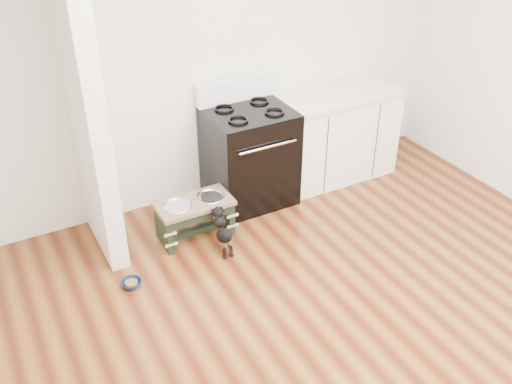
{
  "coord_description": "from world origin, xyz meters",
  "views": [
    {
      "loc": [
        -1.93,
        -2.01,
        3.0
      ],
      "look_at": [
        -0.03,
        1.5,
        0.51
      ],
      "focal_mm": 40.0,
      "sensor_mm": 36.0,
      "label": 1
    }
  ],
  "objects": [
    {
      "name": "oven_range",
      "position": [
        0.25,
        2.16,
        0.48
      ],
      "size": [
        0.76,
        0.69,
        1.14
      ],
      "color": "black",
      "rests_on": "ground"
    },
    {
      "name": "partition_wall",
      "position": [
        -1.18,
        2.1,
        1.35
      ],
      "size": [
        0.15,
        0.8,
        2.7
      ],
      "primitive_type": "cube",
      "color": "silver",
      "rests_on": "ground"
    },
    {
      "name": "dog_feeder",
      "position": [
        -0.46,
        1.83,
        0.26
      ],
      "size": [
        0.65,
        0.35,
        0.37
      ],
      "color": "black",
      "rests_on": "ground"
    },
    {
      "name": "floor_bowl",
      "position": [
        -1.17,
        1.46,
        0.03
      ],
      "size": [
        0.19,
        0.19,
        0.05
      ],
      "rotation": [
        0.0,
        0.0,
        -0.28
      ],
      "color": "navy",
      "rests_on": "ground"
    },
    {
      "name": "ground",
      "position": [
        0.0,
        0.0,
        0.0
      ],
      "size": [
        5.0,
        5.0,
        0.0
      ],
      "primitive_type": "plane",
      "color": "#481C0C",
      "rests_on": "ground"
    },
    {
      "name": "puppy",
      "position": [
        -0.34,
        1.53,
        0.22
      ],
      "size": [
        0.11,
        0.34,
        0.4
      ],
      "color": "black",
      "rests_on": "ground"
    },
    {
      "name": "room_shell",
      "position": [
        0.0,
        0.0,
        1.62
      ],
      "size": [
        5.0,
        5.0,
        5.0
      ],
      "color": "silver",
      "rests_on": "ground"
    },
    {
      "name": "cabinet_run",
      "position": [
        1.23,
        2.18,
        0.45
      ],
      "size": [
        1.24,
        0.64,
        0.91
      ],
      "color": "white",
      "rests_on": "ground"
    }
  ]
}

